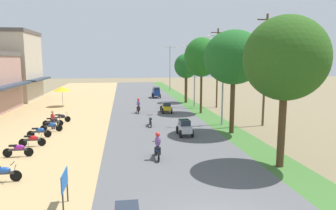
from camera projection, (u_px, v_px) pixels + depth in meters
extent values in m
cube|color=#2D3847|center=(11.00, 86.00, 33.86)|extent=(1.20, 11.83, 0.25)
cube|color=#C6B299|center=(5.00, 68.00, 44.50)|extent=(8.13, 8.91, 9.60)
cube|color=#2D3847|center=(40.00, 79.00, 45.44)|extent=(1.20, 8.91, 0.25)
cube|color=#59514C|center=(3.00, 32.00, 43.75)|extent=(8.33, 9.11, 0.50)
cylinder|color=black|center=(16.00, 176.00, 15.03)|extent=(0.56, 0.06, 0.56)
cube|color=#333338|center=(2.00, 173.00, 14.92)|extent=(1.12, 0.12, 0.12)
ellipsoid|color=#1E4CA5|center=(4.00, 170.00, 14.91)|extent=(0.64, 0.28, 0.32)
cylinder|color=#A5A8AD|center=(14.00, 171.00, 14.99)|extent=(0.26, 0.05, 0.68)
cylinder|color=black|center=(12.00, 163.00, 14.92)|extent=(0.04, 0.54, 0.04)
cylinder|color=black|center=(29.00, 152.00, 18.91)|extent=(0.56, 0.06, 0.56)
cylinder|color=black|center=(7.00, 153.00, 18.73)|extent=(0.56, 0.06, 0.56)
cube|color=#333338|center=(18.00, 150.00, 18.79)|extent=(1.12, 0.12, 0.12)
ellipsoid|color=#8C1E8C|center=(19.00, 147.00, 18.78)|extent=(0.64, 0.28, 0.32)
cube|color=black|center=(13.00, 146.00, 18.71)|extent=(0.44, 0.20, 0.10)
cylinder|color=#A5A8AD|center=(27.00, 148.00, 18.86)|extent=(0.26, 0.05, 0.68)
cylinder|color=black|center=(26.00, 142.00, 18.79)|extent=(0.04, 0.54, 0.04)
cylinder|color=black|center=(42.00, 142.00, 21.18)|extent=(0.56, 0.06, 0.56)
cylinder|color=black|center=(23.00, 143.00, 21.00)|extent=(0.56, 0.06, 0.56)
cube|color=#333338|center=(32.00, 140.00, 21.06)|extent=(1.12, 0.12, 0.12)
ellipsoid|color=red|center=(33.00, 138.00, 21.05)|extent=(0.64, 0.28, 0.32)
cube|color=black|center=(28.00, 136.00, 20.98)|extent=(0.44, 0.20, 0.10)
cylinder|color=#A5A8AD|center=(41.00, 138.00, 21.13)|extent=(0.26, 0.05, 0.68)
cylinder|color=black|center=(39.00, 133.00, 21.07)|extent=(0.04, 0.54, 0.04)
cylinder|color=black|center=(48.00, 134.00, 23.51)|extent=(0.56, 0.06, 0.56)
cylinder|color=black|center=(31.00, 134.00, 23.33)|extent=(0.56, 0.06, 0.56)
cube|color=#333338|center=(39.00, 132.00, 23.39)|extent=(1.12, 0.12, 0.12)
ellipsoid|color=#1E4CA5|center=(40.00, 130.00, 23.38)|extent=(0.64, 0.28, 0.32)
cube|color=black|center=(35.00, 129.00, 23.31)|extent=(0.44, 0.20, 0.10)
cylinder|color=#A5A8AD|center=(47.00, 130.00, 23.46)|extent=(0.26, 0.05, 0.68)
cylinder|color=black|center=(46.00, 126.00, 23.40)|extent=(0.04, 0.54, 0.04)
cylinder|color=black|center=(59.00, 128.00, 25.47)|extent=(0.56, 0.06, 0.56)
cylinder|color=black|center=(43.00, 129.00, 25.29)|extent=(0.56, 0.06, 0.56)
cube|color=#333338|center=(51.00, 126.00, 25.36)|extent=(1.12, 0.12, 0.12)
ellipsoid|color=#1E4CA5|center=(52.00, 124.00, 25.35)|extent=(0.64, 0.28, 0.32)
cube|color=black|center=(47.00, 123.00, 25.28)|extent=(0.44, 0.20, 0.10)
cylinder|color=#A5A8AD|center=(58.00, 125.00, 25.42)|extent=(0.26, 0.05, 0.68)
cylinder|color=black|center=(57.00, 121.00, 25.36)|extent=(0.04, 0.54, 0.04)
cylinder|color=black|center=(60.00, 123.00, 27.44)|extent=(0.56, 0.06, 0.56)
cylinder|color=black|center=(46.00, 124.00, 27.26)|extent=(0.56, 0.06, 0.56)
cube|color=#333338|center=(53.00, 121.00, 27.32)|extent=(1.12, 0.12, 0.12)
ellipsoid|color=black|center=(54.00, 120.00, 27.31)|extent=(0.64, 0.28, 0.32)
cube|color=black|center=(49.00, 119.00, 27.24)|extent=(0.44, 0.20, 0.10)
cylinder|color=#A5A8AD|center=(59.00, 120.00, 27.39)|extent=(0.26, 0.05, 0.68)
cylinder|color=black|center=(58.00, 116.00, 27.32)|extent=(0.04, 0.54, 0.04)
cylinder|color=black|center=(68.00, 119.00, 29.26)|extent=(0.56, 0.06, 0.56)
cylinder|color=black|center=(54.00, 119.00, 29.09)|extent=(0.56, 0.06, 0.56)
cube|color=#333338|center=(61.00, 117.00, 29.15)|extent=(1.12, 0.12, 0.12)
ellipsoid|color=black|center=(62.00, 116.00, 29.14)|extent=(0.64, 0.28, 0.32)
cube|color=black|center=(58.00, 115.00, 29.07)|extent=(0.44, 0.20, 0.10)
cylinder|color=#A5A8AD|center=(67.00, 116.00, 29.22)|extent=(0.26, 0.05, 0.68)
cylinder|color=black|center=(66.00, 113.00, 29.15)|extent=(0.04, 0.54, 0.04)
cylinder|color=#262628|center=(63.00, 203.00, 11.91)|extent=(0.06, 0.06, 0.80)
cylinder|color=#262628|center=(68.00, 192.00, 12.89)|extent=(0.06, 0.06, 0.80)
cube|color=#1959B2|center=(64.00, 180.00, 12.29)|extent=(0.04, 1.30, 0.70)
cylinder|color=#99999E|center=(62.00, 98.00, 38.83)|extent=(0.05, 0.05, 2.10)
cone|color=gold|center=(62.00, 89.00, 38.65)|extent=(2.20, 2.20, 0.55)
cylinder|color=#33333D|center=(52.00, 124.00, 26.27)|extent=(0.14, 0.14, 0.82)
cylinder|color=#33333D|center=(54.00, 124.00, 26.27)|extent=(0.14, 0.14, 0.82)
ellipsoid|color=#BF3333|center=(53.00, 117.00, 26.16)|extent=(0.39, 0.29, 0.56)
sphere|color=#9E7556|center=(52.00, 112.00, 26.10)|extent=(0.22, 0.22, 0.22)
cylinder|color=#4C351E|center=(282.00, 125.00, 16.86)|extent=(0.40, 0.40, 4.76)
ellipsoid|color=#285318|center=(286.00, 58.00, 16.32)|extent=(4.49, 4.49, 4.55)
cylinder|color=#4C351E|center=(232.00, 103.00, 24.64)|extent=(0.37, 0.37, 4.93)
ellipsoid|color=#1D5B20|center=(234.00, 57.00, 24.09)|extent=(4.75, 4.75, 4.28)
cylinder|color=#4C351E|center=(201.00, 91.00, 33.82)|extent=(0.25, 0.25, 5.01)
ellipsoid|color=#1D5E1C|center=(202.00, 57.00, 33.27)|extent=(3.82, 3.82, 4.26)
cylinder|color=#4C351E|center=(186.00, 88.00, 42.19)|extent=(0.38, 0.38, 4.12)
ellipsoid|color=#1D5C22|center=(186.00, 66.00, 41.74)|extent=(3.25, 3.25, 3.36)
cylinder|color=gray|center=(223.00, 80.00, 27.61)|extent=(0.16, 0.16, 8.16)
cylinder|color=gray|center=(216.00, 36.00, 26.93)|extent=(1.40, 0.08, 0.08)
ellipsoid|color=silver|center=(209.00, 36.00, 26.83)|extent=(0.36, 0.20, 0.14)
cylinder|color=gray|center=(232.00, 36.00, 27.13)|extent=(1.40, 0.08, 0.08)
ellipsoid|color=silver|center=(239.00, 37.00, 27.24)|extent=(0.36, 0.20, 0.14)
cylinder|color=gray|center=(195.00, 76.00, 38.41)|extent=(0.16, 0.16, 7.80)
cylinder|color=gray|center=(189.00, 45.00, 37.75)|extent=(1.40, 0.08, 0.08)
ellipsoid|color=silver|center=(184.00, 46.00, 37.66)|extent=(0.36, 0.20, 0.14)
cylinder|color=gray|center=(201.00, 45.00, 37.95)|extent=(1.40, 0.08, 0.08)
ellipsoid|color=silver|center=(206.00, 46.00, 38.07)|extent=(0.36, 0.20, 0.14)
cylinder|color=gray|center=(170.00, 69.00, 58.26)|extent=(0.16, 0.16, 8.36)
cylinder|color=gray|center=(166.00, 47.00, 57.56)|extent=(1.40, 0.08, 0.08)
ellipsoid|color=silver|center=(163.00, 47.00, 57.47)|extent=(0.36, 0.20, 0.14)
cylinder|color=gray|center=(174.00, 47.00, 57.77)|extent=(1.40, 0.08, 0.08)
ellipsoid|color=silver|center=(177.00, 47.00, 57.88)|extent=(0.36, 0.20, 0.14)
cylinder|color=brown|center=(217.00, 69.00, 37.76)|extent=(0.20, 0.20, 9.71)
cube|color=#473323|center=(218.00, 33.00, 37.12)|extent=(1.80, 0.10, 0.10)
cylinder|color=brown|center=(265.00, 71.00, 27.27)|extent=(0.20, 0.20, 9.92)
cube|color=#473323|center=(267.00, 20.00, 26.61)|extent=(1.80, 0.10, 0.10)
cube|color=#B7BCC1|center=(185.00, 128.00, 24.01)|extent=(0.84, 1.95, 0.50)
cube|color=#232B38|center=(185.00, 122.00, 23.99)|extent=(0.77, 1.10, 0.40)
cylinder|color=black|center=(192.00, 133.00, 23.44)|extent=(0.10, 0.60, 0.60)
cylinder|color=black|center=(180.00, 134.00, 23.30)|extent=(0.10, 0.60, 0.60)
cylinder|color=black|center=(189.00, 129.00, 24.81)|extent=(0.10, 0.60, 0.60)
cylinder|color=black|center=(177.00, 130.00, 24.67)|extent=(0.10, 0.60, 0.60)
cube|color=gold|center=(166.00, 107.00, 34.43)|extent=(0.88, 2.25, 0.44)
cube|color=#232B38|center=(166.00, 104.00, 34.27)|extent=(0.81, 1.30, 0.40)
cylinder|color=black|center=(172.00, 111.00, 33.75)|extent=(0.11, 0.64, 0.64)
cylinder|color=black|center=(163.00, 111.00, 33.61)|extent=(0.11, 0.64, 0.64)
cylinder|color=black|center=(169.00, 108.00, 35.33)|extent=(0.11, 0.64, 0.64)
cylinder|color=black|center=(161.00, 108.00, 35.19)|extent=(0.11, 0.64, 0.64)
cube|color=navy|center=(156.00, 92.00, 47.58)|extent=(0.95, 2.40, 0.95)
cube|color=#232B38|center=(156.00, 88.00, 47.38)|extent=(0.87, 2.00, 0.35)
cylinder|color=black|center=(160.00, 96.00, 46.89)|extent=(0.12, 0.68, 0.68)
cylinder|color=black|center=(153.00, 96.00, 46.73)|extent=(0.12, 0.68, 0.68)
cylinder|color=black|center=(159.00, 95.00, 48.58)|extent=(0.12, 0.68, 0.68)
cylinder|color=black|center=(152.00, 95.00, 48.42)|extent=(0.12, 0.68, 0.68)
cylinder|color=black|center=(156.00, 151.00, 19.10)|extent=(0.06, 0.56, 0.56)
cylinder|color=black|center=(159.00, 157.00, 17.88)|extent=(0.06, 0.56, 0.56)
cube|color=#333338|center=(157.00, 151.00, 18.46)|extent=(0.12, 1.12, 0.12)
ellipsoid|color=#1E4CA5|center=(157.00, 148.00, 18.52)|extent=(0.28, 0.64, 0.32)
cube|color=black|center=(158.00, 148.00, 18.15)|extent=(0.20, 0.44, 0.10)
cylinder|color=#A5A8AD|center=(156.00, 147.00, 19.00)|extent=(0.05, 0.26, 0.68)
cylinder|color=black|center=(156.00, 141.00, 18.88)|extent=(0.54, 0.04, 0.04)
ellipsoid|color=#724C8C|center=(158.00, 141.00, 18.17)|extent=(0.36, 0.28, 0.64)
sphere|color=red|center=(158.00, 134.00, 18.15)|extent=(0.28, 0.28, 0.28)
cylinder|color=#2D2D38|center=(155.00, 151.00, 18.34)|extent=(0.12, 0.12, 0.48)
cylinder|color=#2D2D38|center=(160.00, 151.00, 18.38)|extent=(0.12, 0.12, 0.48)
cylinder|color=black|center=(150.00, 121.00, 28.05)|extent=(0.06, 0.56, 0.56)
cylinder|color=black|center=(151.00, 124.00, 26.84)|extent=(0.06, 0.56, 0.56)
cube|color=#333338|center=(150.00, 121.00, 27.42)|extent=(0.12, 1.12, 0.12)
ellipsoid|color=#14722D|center=(150.00, 119.00, 27.48)|extent=(0.28, 0.64, 0.32)
cube|color=black|center=(151.00, 119.00, 27.11)|extent=(0.20, 0.44, 0.10)
cylinder|color=#A5A8AD|center=(150.00, 119.00, 27.95)|extent=(0.05, 0.26, 0.68)
cylinder|color=black|center=(150.00, 115.00, 27.84)|extent=(0.54, 0.04, 0.04)
cylinder|color=black|center=(138.00, 109.00, 34.80)|extent=(0.06, 0.56, 0.56)
cylinder|color=black|center=(139.00, 111.00, 33.59)|extent=(0.06, 0.56, 0.56)
cube|color=#333338|center=(138.00, 109.00, 34.17)|extent=(0.12, 1.12, 0.12)
ellipsoid|color=red|center=(138.00, 107.00, 34.23)|extent=(0.28, 0.64, 0.32)
cube|color=black|center=(139.00, 107.00, 33.86)|extent=(0.20, 0.44, 0.10)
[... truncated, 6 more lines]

